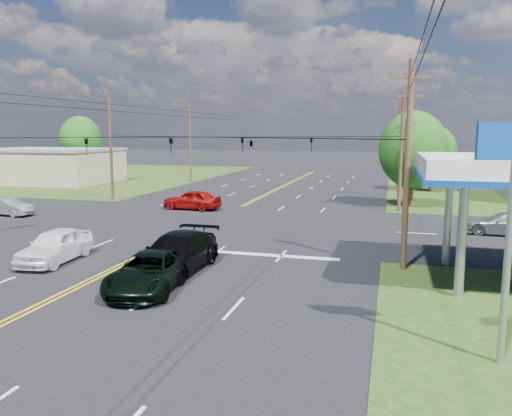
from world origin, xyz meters
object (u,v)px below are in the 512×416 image
(tree_right_b, at_px, (433,152))
(tree_far_l, at_px, (80,140))
(suv_black, at_px, (176,253))
(pickup_white, at_px, (55,246))
(pole_left_far, at_px, (190,141))
(pole_se, at_px, (407,164))
(pole_right_far, at_px, (399,142))
(tree_right_a, at_px, (413,150))
(pickup_dkgreen, at_px, (149,272))
(pole_ne, at_px, (401,150))
(sedan_silver, at_px, (8,207))
(pole_nw, at_px, (111,148))
(retail_nw, at_px, (49,167))

(tree_right_b, bearing_deg, tree_far_l, 170.63)
(suv_black, height_order, pickup_white, suv_black)
(pole_left_far, xyz_separation_m, suv_black, (16.00, -40.07, -4.30))
(pole_se, height_order, tree_right_b, pole_se)
(tree_far_l, distance_m, suv_black, 56.44)
(tree_right_b, bearing_deg, pole_right_far, 131.19)
(tree_right_a, xyz_separation_m, suv_black, (-11.00, -24.07, -4.00))
(pole_se, xyz_separation_m, tree_right_a, (1.00, 21.00, -0.05))
(tree_right_a, bearing_deg, suv_black, -114.56)
(pickup_white, bearing_deg, pickup_dkgreen, -27.58)
(pole_se, bearing_deg, tree_right_a, 87.27)
(pole_se, height_order, pole_ne, same)
(pole_ne, xyz_separation_m, suv_black, (-10.00, -21.07, -4.05))
(pole_se, xyz_separation_m, sedan_silver, (-28.96, 8.00, -4.24))
(pole_right_far, xyz_separation_m, suv_black, (-10.00, -40.07, -4.30))
(tree_right_b, height_order, pickup_white, tree_right_b)
(tree_right_a, height_order, tree_far_l, tree_far_l)
(pole_right_far, height_order, sedan_silver, pole_right_far)
(pole_se, bearing_deg, pickup_white, -169.74)
(pole_se, distance_m, sedan_silver, 30.34)
(tree_right_a, bearing_deg, pole_se, -92.73)
(pole_nw, bearing_deg, tree_far_l, 129.56)
(pole_se, bearing_deg, tree_far_l, 137.66)
(tree_far_l, bearing_deg, pole_nw, -50.44)
(tree_far_l, distance_m, pickup_white, 52.60)
(pole_ne, xyz_separation_m, tree_right_a, (1.00, 3.00, -0.05))
(pole_ne, xyz_separation_m, pole_left_far, (-26.00, 19.00, 0.25))
(tree_right_a, relative_size, suv_black, 1.37)
(retail_nw, bearing_deg, pole_nw, -37.41)
(pickup_white, bearing_deg, suv_black, -5.34)
(pole_ne, height_order, pole_right_far, pole_right_far)
(pole_left_far, distance_m, tree_right_a, 31.39)
(tree_right_b, bearing_deg, retail_nw, -177.54)
(pole_se, bearing_deg, pole_ne, 90.00)
(pole_se, xyz_separation_m, pole_ne, (0.00, 18.00, 0.00))
(retail_nw, relative_size, pickup_dkgreen, 3.02)
(pole_ne, height_order, tree_far_l, pole_ne)
(pole_ne, bearing_deg, tree_right_a, 71.57)
(pickup_dkgreen, bearing_deg, tree_right_b, 63.19)
(pole_ne, bearing_deg, pickup_white, -128.17)
(retail_nw, distance_m, pickup_dkgreen, 49.40)
(tree_right_a, xyz_separation_m, pickup_dkgreen, (-11.00, -26.74, -4.13))
(pole_right_far, bearing_deg, tree_right_b, -48.81)
(retail_nw, height_order, pole_left_far, pole_left_far)
(retail_nw, height_order, pole_ne, pole_ne)
(pole_ne, height_order, sedan_silver, pole_ne)
(pickup_white, bearing_deg, pole_right_far, 62.96)
(tree_far_l, height_order, suv_black, tree_far_l)
(tree_far_l, distance_m, pickup_dkgreen, 58.56)
(tree_right_a, height_order, pickup_dkgreen, tree_right_a)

